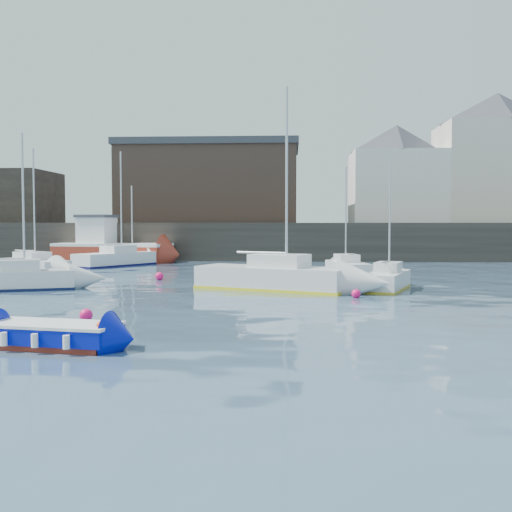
# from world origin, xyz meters

# --- Properties ---
(water) EXTENTS (220.00, 220.00, 0.00)m
(water) POSITION_xyz_m (0.00, 0.00, 0.00)
(water) COLOR #2D4760
(water) RESTS_ON ground
(quay_wall) EXTENTS (90.00, 5.00, 3.00)m
(quay_wall) POSITION_xyz_m (0.00, 35.00, 1.50)
(quay_wall) COLOR #28231E
(quay_wall) RESTS_ON ground
(land_strip) EXTENTS (90.00, 32.00, 2.80)m
(land_strip) POSITION_xyz_m (0.00, 53.00, 1.40)
(land_strip) COLOR #28231E
(land_strip) RESTS_ON ground
(bldg_east_a) EXTENTS (13.36, 13.36, 11.80)m
(bldg_east_a) POSITION_xyz_m (20.00, 42.00, 8.81)
(bldg_east_a) COLOR beige
(bldg_east_a) RESTS_ON land_strip
(bldg_east_d) EXTENTS (11.14, 11.14, 8.95)m
(bldg_east_d) POSITION_xyz_m (11.00, 41.50, 7.36)
(bldg_east_d) COLOR white
(bldg_east_d) RESTS_ON land_strip
(warehouse) EXTENTS (16.40, 10.40, 7.60)m
(warehouse) POSITION_xyz_m (-6.00, 43.00, 6.62)
(warehouse) COLOR #3D2D26
(warehouse) RESTS_ON land_strip
(blue_dinghy) EXTENTS (3.40, 1.98, 0.61)m
(blue_dinghy) POSITION_xyz_m (-4.12, -2.00, 0.34)
(blue_dinghy) COLOR maroon
(blue_dinghy) RESTS_ON ground
(fishing_boat) EXTENTS (9.26, 4.96, 5.82)m
(fishing_boat) POSITION_xyz_m (-12.44, 31.56, 1.12)
(fishing_boat) COLOR maroon
(fishing_boat) RESTS_ON ground
(sailboat_a) EXTENTS (5.64, 3.50, 7.00)m
(sailboat_a) POSITION_xyz_m (-10.86, 10.92, 0.49)
(sailboat_a) COLOR silver
(sailboat_a) RESTS_ON ground
(sailboat_b) EXTENTS (7.27, 4.85, 8.97)m
(sailboat_b) POSITION_xyz_m (0.80, 11.61, 0.58)
(sailboat_b) COLOR silver
(sailboat_b) RESTS_ON ground
(sailboat_c) EXTENTS (2.78, 4.66, 5.85)m
(sailboat_c) POSITION_xyz_m (5.93, 12.03, 0.45)
(sailboat_c) COLOR silver
(sailboat_c) RESTS_ON ground
(sailboat_e) EXTENTS (5.71, 4.70, 7.30)m
(sailboat_e) POSITION_xyz_m (-13.77, 19.78, 0.48)
(sailboat_e) COLOR silver
(sailboat_e) RESTS_ON ground
(sailboat_f) EXTENTS (2.36, 4.96, 6.20)m
(sailboat_f) POSITION_xyz_m (4.81, 19.65, 0.44)
(sailboat_f) COLOR silver
(sailboat_f) RESTS_ON ground
(sailboat_h) EXTENTS (4.94, 6.33, 7.98)m
(sailboat_h) POSITION_xyz_m (-10.66, 26.96, 0.52)
(sailboat_h) COLOR silver
(sailboat_h) RESTS_ON ground
(buoy_near) EXTENTS (0.40, 0.40, 0.40)m
(buoy_near) POSITION_xyz_m (-4.67, 2.17, 0.00)
(buoy_near) COLOR #F91263
(buoy_near) RESTS_ON ground
(buoy_mid) EXTENTS (0.37, 0.37, 0.37)m
(buoy_mid) POSITION_xyz_m (4.21, 8.75, 0.00)
(buoy_mid) COLOR #F91263
(buoy_mid) RESTS_ON ground
(buoy_far) EXTENTS (0.43, 0.43, 0.43)m
(buoy_far) POSITION_xyz_m (-5.34, 16.24, 0.00)
(buoy_far) COLOR #F91263
(buoy_far) RESTS_ON ground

